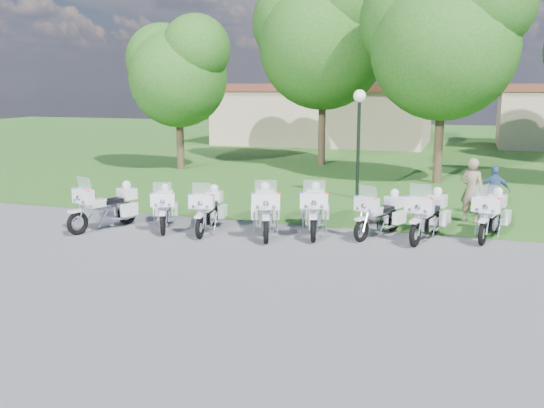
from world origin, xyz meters
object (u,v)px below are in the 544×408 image
(motorcycle_3, at_px, (265,210))
(motorcycle_5, at_px, (381,214))
(bystander_a, at_px, (472,190))
(motorcycle_0, at_px, (107,206))
(motorcycle_1, at_px, (164,207))
(motorcycle_4, at_px, (315,209))
(motorcycle_6, at_px, (428,214))
(motorcycle_7, at_px, (491,214))
(bystander_c, at_px, (494,191))
(lamp_post, at_px, (359,116))
(motorcycle_2, at_px, (209,209))

(motorcycle_3, relative_size, motorcycle_5, 1.14)
(bystander_a, bearing_deg, motorcycle_0, 44.55)
(motorcycle_1, relative_size, motorcycle_4, 0.84)
(motorcycle_6, relative_size, motorcycle_7, 1.02)
(motorcycle_1, distance_m, motorcycle_3, 2.99)
(motorcycle_1, distance_m, bystander_a, 9.01)
(bystander_c, bearing_deg, motorcycle_7, 84.63)
(motorcycle_3, xyz_separation_m, motorcycle_6, (4.25, 0.89, -0.02))
(bystander_a, height_order, bystander_c, bystander_a)
(motorcycle_0, bearing_deg, motorcycle_5, -148.06)
(motorcycle_4, distance_m, lamp_post, 5.94)
(motorcycle_5, bearing_deg, motorcycle_1, 33.84)
(motorcycle_5, bearing_deg, motorcycle_3, 39.62)
(motorcycle_0, xyz_separation_m, motorcycle_6, (8.75, 1.65, 0.00))
(motorcycle_1, bearing_deg, lamp_post, -150.09)
(motorcycle_3, bearing_deg, motorcycle_6, 172.28)
(motorcycle_0, relative_size, motorcycle_4, 0.95)
(motorcycle_6, relative_size, bystander_c, 1.47)
(bystander_a, bearing_deg, motorcycle_7, 128.71)
(motorcycle_7, bearing_deg, lamp_post, -32.63)
(motorcycle_5, bearing_deg, bystander_a, -108.86)
(motorcycle_5, relative_size, bystander_c, 1.29)
(motorcycle_1, relative_size, motorcycle_6, 0.86)
(motorcycle_5, distance_m, motorcycle_7, 2.93)
(motorcycle_2, bearing_deg, motorcycle_4, -176.26)
(motorcycle_1, bearing_deg, motorcycle_6, 163.59)
(motorcycle_1, distance_m, bystander_c, 10.08)
(motorcycle_0, bearing_deg, motorcycle_1, -139.57)
(motorcycle_0, xyz_separation_m, motorcycle_4, (5.75, 1.31, 0.02))
(motorcycle_1, relative_size, motorcycle_3, 0.85)
(motorcycle_3, relative_size, motorcycle_7, 1.02)
(motorcycle_2, bearing_deg, motorcycle_6, -179.61)
(motorcycle_2, distance_m, motorcycle_7, 7.67)
(motorcycle_5, bearing_deg, motorcycle_7, -141.77)
(motorcycle_7, relative_size, lamp_post, 0.59)
(motorcycle_2, relative_size, bystander_c, 1.39)
(motorcycle_2, bearing_deg, motorcycle_1, -6.78)
(motorcycle_2, relative_size, motorcycle_5, 1.07)
(motorcycle_3, distance_m, motorcycle_4, 1.36)
(motorcycle_0, bearing_deg, motorcycle_2, -147.64)
(motorcycle_5, xyz_separation_m, bystander_c, (2.98, 3.58, 0.18))
(motorcycle_2, bearing_deg, motorcycle_0, 3.03)
(motorcycle_0, relative_size, motorcycle_3, 0.96)
(motorcycle_6, height_order, lamp_post, lamp_post)
(lamp_post, bearing_deg, motorcycle_2, -116.29)
(motorcycle_6, relative_size, bystander_a, 1.20)
(motorcycle_4, xyz_separation_m, bystander_a, (4.07, 2.78, 0.29))
(motorcycle_3, height_order, bystander_a, bystander_a)
(motorcycle_5, height_order, bystander_a, bystander_a)
(bystander_c, bearing_deg, motorcycle_1, 24.64)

